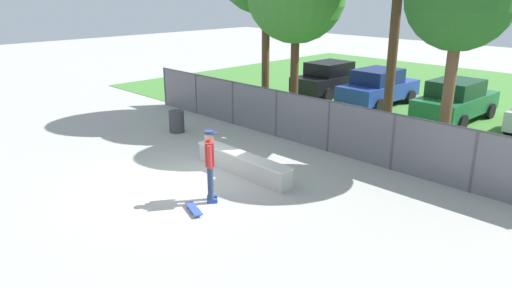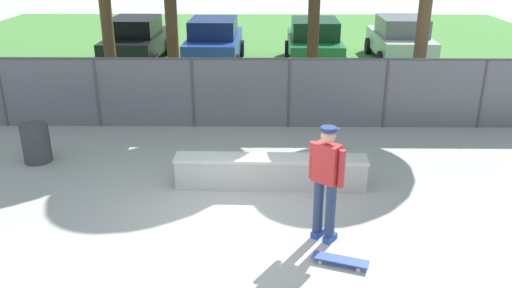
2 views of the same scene
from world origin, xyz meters
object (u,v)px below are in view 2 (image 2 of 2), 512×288
at_px(car_silver, 400,39).
at_px(car_black, 136,40).
at_px(skateboarder, 326,179).
at_px(car_green, 314,42).
at_px(concrete_ledge, 271,172).
at_px(trash_bin, 36,143).
at_px(skateboard, 340,260).
at_px(car_blue, 214,41).

bearing_deg(car_silver, car_black, -178.57).
distance_m(skateboarder, car_green, 11.97).
bearing_deg(concrete_ledge, car_green, 80.45).
xyz_separation_m(car_black, trash_bin, (0.00, -9.35, -0.43)).
bearing_deg(concrete_ledge, skateboard, -68.92).
height_order(skateboard, car_silver, car_silver).
xyz_separation_m(car_black, car_silver, (9.78, 0.24, 0.00)).
distance_m(skateboard, car_green, 12.66).
bearing_deg(skateboarder, concrete_ledge, 113.43).
distance_m(car_black, car_blue, 2.91).
xyz_separation_m(concrete_ledge, car_black, (-4.82, 10.49, 0.53)).
xyz_separation_m(skateboard, car_black, (-5.78, 12.98, 0.77)).
xyz_separation_m(concrete_ledge, car_silver, (4.95, 10.74, 0.53)).
bearing_deg(trash_bin, car_green, 54.00).
height_order(skateboard, car_black, car_black).
xyz_separation_m(car_blue, trash_bin, (-2.90, -9.10, -0.43)).
height_order(car_green, car_silver, same).
height_order(skateboarder, skateboard, skateboarder).
xyz_separation_m(car_blue, car_silver, (6.88, 0.49, 0.00)).
distance_m(concrete_ledge, skateboard, 2.68).
relative_size(concrete_ledge, car_green, 0.84).
bearing_deg(skateboarder, car_green, 85.61).
bearing_deg(skateboard, car_black, 114.00).
relative_size(skateboarder, car_silver, 0.43).
relative_size(skateboarder, car_black, 0.43).
xyz_separation_m(concrete_ledge, car_green, (1.70, 10.12, 0.53)).
distance_m(skateboard, car_blue, 13.08).
xyz_separation_m(skateboard, car_green, (0.74, 12.61, 0.77)).
height_order(skateboard, car_green, car_green).
distance_m(car_blue, car_green, 3.63).
bearing_deg(car_blue, trash_bin, -107.65).
xyz_separation_m(skateboarder, trash_bin, (-5.61, 2.96, -0.63)).
xyz_separation_m(concrete_ledge, skateboard, (0.96, -2.49, -0.23)).
xyz_separation_m(skateboarder, car_black, (-5.61, 12.31, -0.19)).
distance_m(car_green, trash_bin, 11.11).
distance_m(skateboarder, skateboard, 1.19).
xyz_separation_m(skateboard, car_silver, (3.99, 13.23, 0.77)).
bearing_deg(car_green, skateboarder, -94.39).
bearing_deg(car_silver, concrete_ledge, -114.77).
relative_size(concrete_ledge, car_silver, 0.84).
height_order(concrete_ledge, skateboarder, skateboarder).
distance_m(skateboarder, car_black, 13.53).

